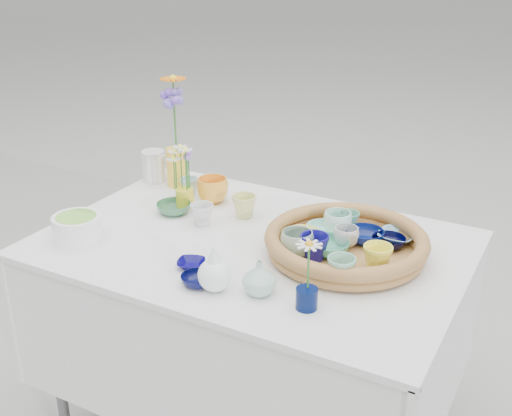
% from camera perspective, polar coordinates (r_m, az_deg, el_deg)
% --- Properties ---
extents(wicker_tray, '(0.47, 0.47, 0.08)m').
position_cam_1_polar(wicker_tray, '(1.87, 8.01, -3.18)').
color(wicker_tray, brown).
rests_on(wicker_tray, display_table).
extents(tray_ceramic_0, '(0.15, 0.15, 0.04)m').
position_cam_1_polar(tray_ceramic_0, '(1.93, 9.66, -2.47)').
color(tray_ceramic_0, '#081450').
rests_on(tray_ceramic_0, wicker_tray).
extents(tray_ceramic_1, '(0.12, 0.12, 0.03)m').
position_cam_1_polar(tray_ceramic_1, '(1.91, 11.69, -3.00)').
color(tray_ceramic_1, black).
rests_on(tray_ceramic_1, wicker_tray).
extents(tray_ceramic_2, '(0.11, 0.11, 0.08)m').
position_cam_1_polar(tray_ceramic_2, '(1.77, 10.74, -4.43)').
color(tray_ceramic_2, '#F7EB40').
rests_on(tray_ceramic_2, wicker_tray).
extents(tray_ceramic_3, '(0.16, 0.16, 0.04)m').
position_cam_1_polar(tray_ceramic_3, '(1.85, 6.42, -3.49)').
color(tray_ceramic_3, '#44A57D').
rests_on(tray_ceramic_3, wicker_tray).
extents(tray_ceramic_4, '(0.12, 0.12, 0.08)m').
position_cam_1_polar(tray_ceramic_4, '(1.82, 3.67, -3.18)').
color(tray_ceramic_4, '#8AA88C').
rests_on(tray_ceramic_4, wicker_tray).
extents(tray_ceramic_5, '(0.13, 0.13, 0.03)m').
position_cam_1_polar(tray_ceramic_5, '(1.95, 6.01, -1.99)').
color(tray_ceramic_5, '#9CE2D5').
rests_on(tray_ceramic_5, wicker_tray).
extents(tray_ceramic_6, '(0.09, 0.09, 0.07)m').
position_cam_1_polar(tray_ceramic_6, '(1.97, 7.27, -1.29)').
color(tray_ceramic_6, '#BFF4E5').
rests_on(tray_ceramic_6, wicker_tray).
extents(tray_ceramic_7, '(0.09, 0.09, 0.06)m').
position_cam_1_polar(tray_ceramic_7, '(1.89, 8.01, -2.54)').
color(tray_ceramic_7, silver).
rests_on(tray_ceramic_7, wicker_tray).
extents(tray_ceramic_8, '(0.12, 0.12, 0.03)m').
position_cam_1_polar(tray_ceramic_8, '(1.96, 12.41, -2.50)').
color(tray_ceramic_8, '#7CB5D5').
rests_on(tray_ceramic_8, wicker_tray).
extents(tray_ceramic_9, '(0.09, 0.09, 0.08)m').
position_cam_1_polar(tray_ceramic_9, '(1.80, 5.21, -3.52)').
color(tray_ceramic_9, navy).
rests_on(tray_ceramic_9, wicker_tray).
extents(tray_ceramic_10, '(0.14, 0.14, 0.03)m').
position_cam_1_polar(tray_ceramic_10, '(1.91, 4.18, -2.57)').
color(tray_ceramic_10, '#FAE86B').
rests_on(tray_ceramic_10, wicker_tray).
extents(tray_ceramic_11, '(0.09, 0.09, 0.07)m').
position_cam_1_polar(tray_ceramic_11, '(1.70, 7.59, -5.46)').
color(tray_ceramic_11, '#7EBFA3').
rests_on(tray_ceramic_11, wicker_tray).
extents(tray_ceramic_12, '(0.08, 0.08, 0.06)m').
position_cam_1_polar(tray_ceramic_12, '(1.99, 8.25, -1.19)').
color(tray_ceramic_12, '#539C7E').
rests_on(tray_ceramic_12, wicker_tray).
extents(loose_ceramic_0, '(0.13, 0.13, 0.09)m').
position_cam_1_polar(loose_ceramic_0, '(2.23, -3.89, 1.60)').
color(loose_ceramic_0, '#FFA62E').
rests_on(loose_ceramic_0, display_table).
extents(loose_ceramic_1, '(0.11, 0.11, 0.08)m').
position_cam_1_polar(loose_ceramic_1, '(2.10, -1.05, 0.16)').
color(loose_ceramic_1, '#D6D979').
rests_on(loose_ceramic_1, display_table).
extents(loose_ceramic_2, '(0.13, 0.13, 0.04)m').
position_cam_1_polar(loose_ceramic_2, '(2.16, -7.32, -0.01)').
color(loose_ceramic_2, '#386F48').
rests_on(loose_ceramic_2, display_table).
extents(loose_ceramic_3, '(0.09, 0.09, 0.07)m').
position_cam_1_polar(loose_ceramic_3, '(2.06, -4.83, -0.59)').
color(loose_ceramic_3, silver).
rests_on(loose_ceramic_3, display_table).
extents(loose_ceramic_4, '(0.10, 0.10, 0.02)m').
position_cam_1_polar(loose_ceramic_4, '(1.82, -5.78, -4.95)').
color(loose_ceramic_4, '#060151').
rests_on(loose_ceramic_4, display_table).
extents(loose_ceramic_5, '(0.07, 0.07, 0.06)m').
position_cam_1_polar(loose_ceramic_5, '(2.31, -5.96, 1.95)').
color(loose_ceramic_5, '#A3CAC7').
rests_on(loose_ceramic_5, display_table).
extents(loose_ceramic_6, '(0.11, 0.11, 0.03)m').
position_cam_1_polar(loose_ceramic_6, '(1.72, -5.19, -6.40)').
color(loose_ceramic_6, '#060937').
rests_on(loose_ceramic_6, display_table).
extents(fluted_bowl, '(0.16, 0.16, 0.08)m').
position_cam_1_polar(fluted_bowl, '(2.02, -15.61, -1.71)').
color(fluted_bowl, white).
rests_on(fluted_bowl, display_table).
extents(bud_vase_paleblue, '(0.10, 0.10, 0.14)m').
position_cam_1_polar(bud_vase_paleblue, '(1.67, -3.73, -5.27)').
color(bud_vase_paleblue, white).
rests_on(bud_vase_paleblue, display_table).
extents(bud_vase_seafoam, '(0.11, 0.11, 0.09)m').
position_cam_1_polar(bud_vase_seafoam, '(1.66, 0.29, -6.20)').
color(bud_vase_seafoam, '#9FC9B7').
rests_on(bud_vase_seafoam, display_table).
extents(bud_vase_cobalt, '(0.07, 0.07, 0.06)m').
position_cam_1_polar(bud_vase_cobalt, '(1.62, 4.53, -8.02)').
color(bud_vase_cobalt, '#030F3C').
rests_on(bud_vase_cobalt, display_table).
extents(single_daisy, '(0.09, 0.09, 0.14)m').
position_cam_1_polar(single_daisy, '(1.58, 4.68, -5.21)').
color(single_daisy, white).
rests_on(single_daisy, bud_vase_cobalt).
extents(tall_vase_yellow, '(0.08, 0.08, 0.14)m').
position_cam_1_polar(tall_vase_yellow, '(2.38, -7.05, 3.63)').
color(tall_vase_yellow, yellow).
rests_on(tall_vase_yellow, display_table).
extents(gerbera, '(0.13, 0.13, 0.28)m').
position_cam_1_polar(gerbera, '(2.31, -7.23, 8.23)').
color(gerbera, orange).
rests_on(gerbera, tall_vase_yellow).
extents(hydrangea, '(0.10, 0.10, 0.26)m').
position_cam_1_polar(hydrangea, '(2.32, -7.22, 7.37)').
color(hydrangea, '#7248C6').
rests_on(hydrangea, tall_vase_yellow).
extents(white_pitcher, '(0.13, 0.10, 0.12)m').
position_cam_1_polar(white_pitcher, '(2.44, -9.08, 3.71)').
color(white_pitcher, silver).
rests_on(white_pitcher, display_table).
extents(daisy_cup, '(0.07, 0.07, 0.07)m').
position_cam_1_polar(daisy_cup, '(2.19, -6.35, 0.88)').
color(daisy_cup, yellow).
rests_on(daisy_cup, display_table).
extents(daisy_posy, '(0.09, 0.09, 0.15)m').
position_cam_1_polar(daisy_posy, '(2.16, -6.72, 3.59)').
color(daisy_posy, white).
rests_on(daisy_posy, daisy_cup).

